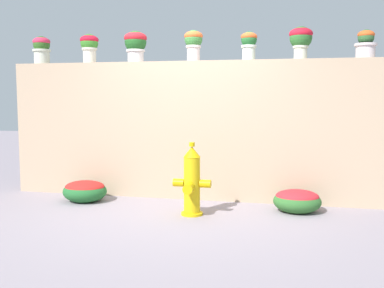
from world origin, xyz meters
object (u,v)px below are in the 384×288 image
at_px(fire_hydrant, 192,183).
at_px(potted_plant_4, 249,43).
at_px(flower_bush_left, 85,190).
at_px(potted_plant_6, 366,43).
at_px(flower_bush_right, 297,200).
at_px(potted_plant_0, 42,48).
at_px(potted_plant_2, 136,43).
at_px(potted_plant_3, 193,42).
at_px(potted_plant_5, 301,38).
at_px(potted_plant_1, 89,45).

bearing_deg(fire_hydrant, potted_plant_4, 58.89).
bearing_deg(flower_bush_left, potted_plant_4, 14.37).
xyz_separation_m(potted_plant_6, fire_hydrant, (-2.04, -0.95, -1.70)).
distance_m(potted_plant_6, flower_bush_right, 2.17).
height_order(potted_plant_0, potted_plant_4, potted_plant_0).
xyz_separation_m(potted_plant_4, flower_bush_right, (0.67, -0.50, -1.99)).
relative_size(potted_plant_2, potted_plant_6, 1.22).
relative_size(potted_plant_2, potted_plant_3, 1.03).
bearing_deg(fire_hydrant, flower_bush_left, 166.19).
relative_size(potted_plant_3, flower_bush_left, 0.71).
xyz_separation_m(potted_plant_2, fire_hydrant, (1.03, -0.95, -1.78)).
xyz_separation_m(potted_plant_5, potted_plant_6, (0.80, -0.04, -0.09)).
bearing_deg(fire_hydrant, potted_plant_5, 38.52).
bearing_deg(flower_bush_right, potted_plant_3, 159.03).
distance_m(potted_plant_1, flower_bush_left, 2.10).
xyz_separation_m(potted_plant_3, flower_bush_left, (-1.39, -0.60, -2.03)).
height_order(potted_plant_2, flower_bush_right, potted_plant_2).
distance_m(potted_plant_3, fire_hydrant, 2.05).
xyz_separation_m(potted_plant_1, potted_plant_4, (2.31, -0.02, -0.03)).
bearing_deg(potted_plant_0, flower_bush_left, -30.74).
bearing_deg(potted_plant_5, flower_bush_left, -168.05).
height_order(potted_plant_4, flower_bush_left, potted_plant_4).
distance_m(potted_plant_0, potted_plant_5, 3.74).
relative_size(potted_plant_0, potted_plant_3, 0.94).
relative_size(potted_plant_5, flower_bush_right, 0.73).
height_order(potted_plant_5, flower_bush_left, potted_plant_5).
bearing_deg(potted_plant_2, flower_bush_left, -134.50).
distance_m(potted_plant_2, potted_plant_4, 1.60).
bearing_deg(potted_plant_2, potted_plant_6, -0.04).
distance_m(potted_plant_3, flower_bush_right, 2.55).
distance_m(potted_plant_2, potted_plant_3, 0.83).
height_order(potted_plant_4, flower_bush_right, potted_plant_4).
bearing_deg(flower_bush_left, potted_plant_6, 8.80).
height_order(potted_plant_0, potted_plant_2, potted_plant_2).
bearing_deg(fire_hydrant, potted_plant_6, 24.98).
bearing_deg(potted_plant_1, potted_plant_5, 0.53).
distance_m(potted_plant_3, flower_bush_left, 2.53).
height_order(potted_plant_0, potted_plant_5, potted_plant_5).
relative_size(potted_plant_0, potted_plant_1, 0.97).
relative_size(potted_plant_1, flower_bush_right, 0.71).
height_order(potted_plant_2, potted_plant_3, potted_plant_2).
height_order(potted_plant_3, flower_bush_left, potted_plant_3).
height_order(fire_hydrant, flower_bush_left, fire_hydrant).
distance_m(potted_plant_0, potted_plant_6, 4.54).
height_order(potted_plant_4, fire_hydrant, potted_plant_4).
distance_m(potted_plant_4, fire_hydrant, 2.06).
bearing_deg(potted_plant_5, potted_plant_4, -176.03).
height_order(potted_plant_5, flower_bush_right, potted_plant_5).
distance_m(potted_plant_1, potted_plant_6, 3.79).
bearing_deg(flower_bush_right, potted_plant_0, 172.52).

